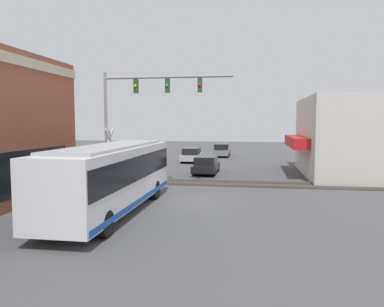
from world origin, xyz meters
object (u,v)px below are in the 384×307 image
object	(u,v)px
crossing_signal	(110,151)
pedestrian_at_crossing	(111,175)
parked_car_grey	(222,151)
parked_car_silver	(192,155)
city_bus	(112,175)
parked_car_black	(206,165)

from	to	relation	value
crossing_signal	pedestrian_at_crossing	world-z (taller)	crossing_signal
parked_car_grey	parked_car_silver	bearing A→B (deg)	158.47
crossing_signal	parked_car_grey	distance (m)	22.90
parked_car_silver	pedestrian_at_crossing	size ratio (longest dim) A/B	2.59
parked_car_silver	city_bus	bearing A→B (deg)	180.00
crossing_signal	pedestrian_at_crossing	distance (m)	1.53
parked_car_black	pedestrian_at_crossing	bearing A→B (deg)	146.63
crossing_signal	parked_car_grey	world-z (taller)	crossing_signal
crossing_signal	parked_car_black	bearing A→B (deg)	-36.35
crossing_signal	pedestrian_at_crossing	bearing A→B (deg)	-154.59
city_bus	parked_car_black	distance (m)	13.99
parked_car_silver	pedestrian_at_crossing	distance (m)	16.31
crossing_signal	parked_car_silver	distance (m)	15.94
parked_car_silver	parked_car_grey	xyz separation A→B (m)	(6.59, -2.60, 0.03)
parked_car_black	parked_car_grey	distance (m)	15.00
crossing_signal	parked_car_silver	world-z (taller)	crossing_signal
parked_car_black	pedestrian_at_crossing	xyz separation A→B (m)	(-7.70, 5.07, 0.20)
city_bus	parked_car_silver	distance (m)	22.15
parked_car_black	crossing_signal	bearing A→B (deg)	143.65
crossing_signal	parked_car_grey	xyz separation A→B (m)	(22.22, -5.31, -1.58)
crossing_signal	parked_car_black	size ratio (longest dim) A/B	0.79
crossing_signal	parked_car_black	world-z (taller)	crossing_signal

